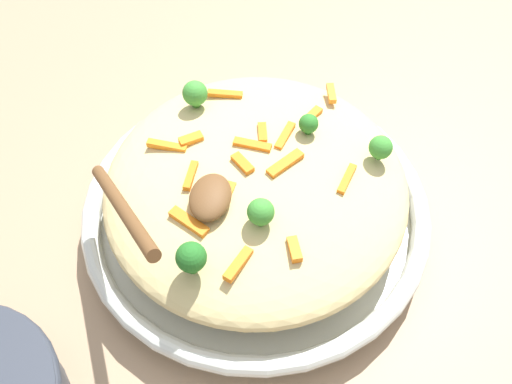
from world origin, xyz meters
name	(u,v)px	position (x,y,z in m)	size (l,w,h in m)	color
ground_plane	(256,226)	(0.00, 0.00, 0.00)	(2.40, 2.40, 0.00)	#9E7F60
serving_bowl	(256,213)	(0.00, 0.00, 0.02)	(0.38, 0.38, 0.05)	silver
pasta_mound	(256,186)	(0.00, 0.00, 0.07)	(0.32, 0.32, 0.06)	#D1BA7A
carrot_piece_0	(258,132)	(-0.05, 0.00, 0.10)	(0.03, 0.01, 0.01)	orange
carrot_piece_1	(331,93)	(-0.12, 0.07, 0.10)	(0.03, 0.01, 0.01)	orange
carrot_piece_2	(243,163)	(0.00, -0.01, 0.11)	(0.03, 0.01, 0.01)	orange
carrot_piece_3	(240,264)	(0.11, 0.00, 0.10)	(0.04, 0.01, 0.01)	orange
carrot_piece_4	(285,136)	(-0.04, 0.02, 0.11)	(0.04, 0.01, 0.01)	orange
carrot_piece_5	(347,177)	(0.00, 0.09, 0.10)	(0.04, 0.01, 0.01)	orange
carrot_piece_6	(252,145)	(-0.03, -0.01, 0.11)	(0.04, 0.01, 0.01)	orange
carrot_piece_7	(285,164)	(-0.01, 0.03, 0.11)	(0.04, 0.01, 0.01)	orange
carrot_piece_8	(189,222)	(0.07, -0.05, 0.10)	(0.04, 0.01, 0.01)	orange
carrot_piece_9	(191,139)	(-0.03, -0.07, 0.10)	(0.02, 0.01, 0.01)	orange
carrot_piece_10	(225,94)	(-0.10, -0.05, 0.10)	(0.04, 0.01, 0.01)	orange
carrot_piece_11	(227,194)	(0.04, -0.02, 0.10)	(0.03, 0.01, 0.01)	orange
carrot_piece_12	(311,116)	(-0.08, 0.05, 0.10)	(0.03, 0.01, 0.01)	orange
carrot_piece_13	(191,176)	(0.02, -0.06, 0.10)	(0.03, 0.01, 0.01)	orange
carrot_piece_14	(294,249)	(0.09, 0.05, 0.10)	(0.02, 0.01, 0.01)	orange
carrot_piece_15	(167,146)	(-0.02, -0.10, 0.10)	(0.04, 0.01, 0.01)	orange
broccoli_floret_0	(261,212)	(0.06, 0.01, 0.12)	(0.03, 0.03, 0.03)	#377928
broccoli_floret_1	(381,148)	(-0.04, 0.12, 0.11)	(0.02, 0.02, 0.03)	#377928
broccoli_floret_2	(191,258)	(0.12, -0.04, 0.12)	(0.03, 0.03, 0.04)	#205B1C
broccoli_floret_3	(309,124)	(-0.06, 0.05, 0.12)	(0.02, 0.02, 0.02)	#296820
broccoli_floret_4	(195,94)	(-0.08, -0.08, 0.12)	(0.03, 0.03, 0.03)	#377928
serving_spoon	(178,201)	(0.07, -0.06, 0.13)	(0.15, 0.14, 0.09)	brown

